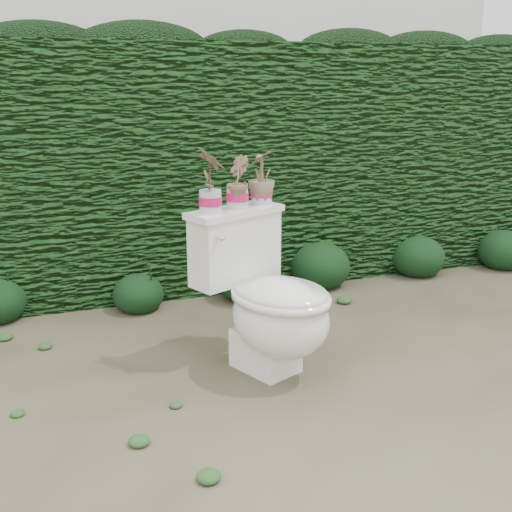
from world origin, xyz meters
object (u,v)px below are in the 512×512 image
object	(u,v)px
toilet	(268,302)
potted_plant_center	(237,184)
potted_plant_left	(210,182)
potted_plant_right	(262,179)

from	to	relation	value
toilet	potted_plant_center	distance (m)	0.59
potted_plant_left	potted_plant_right	xyz separation A→B (m)	(0.30, 0.13, -0.02)
potted_plant_right	potted_plant_left	bearing A→B (deg)	-29.08
potted_plant_left	potted_plant_right	size ratio (longest dim) A/B	1.17
toilet	potted_plant_left	bearing A→B (deg)	122.45
toilet	potted_plant_left	distance (m)	0.64
toilet	potted_plant_right	xyz separation A→B (m)	(0.07, 0.29, 0.55)
potted_plant_center	potted_plant_right	world-z (taller)	potted_plant_right
potted_plant_left	potted_plant_right	distance (m)	0.33
potted_plant_left	potted_plant_center	xyz separation A→B (m)	(0.15, 0.07, -0.03)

